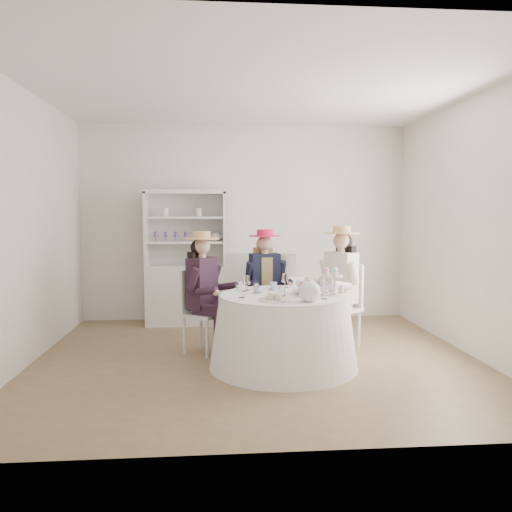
{
  "coord_description": "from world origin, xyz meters",
  "views": [
    {
      "loc": [
        -0.41,
        -4.98,
        1.5
      ],
      "look_at": [
        0.0,
        0.1,
        1.05
      ],
      "focal_mm": 35.0,
      "sensor_mm": 36.0,
      "label": 1
    }
  ],
  "objects": [
    {
      "name": "tea_table",
      "position": [
        0.24,
        -0.27,
        0.35
      ],
      "size": [
        1.43,
        1.43,
        0.71
      ],
      "rotation": [
        0.0,
        0.0,
        -0.27
      ],
      "color": "white",
      "rests_on": "ground"
    },
    {
      "name": "hatbox",
      "position": [
        0.53,
        1.68,
        0.79
      ],
      "size": [
        0.36,
        0.36,
        0.28
      ],
      "primitive_type": "cylinder",
      "rotation": [
        0.0,
        0.0,
        0.35
      ],
      "color": "black",
      "rests_on": "side_table"
    },
    {
      "name": "hutch",
      "position": [
        -0.8,
        1.7,
        0.64
      ],
      "size": [
        1.09,
        0.47,
        1.79
      ],
      "rotation": [
        0.0,
        0.0,
        -0.07
      ],
      "color": "silver",
      "rests_on": "ground"
    },
    {
      "name": "stemware_set",
      "position": [
        0.24,
        -0.27,
        0.78
      ],
      "size": [
        0.9,
        0.94,
        0.15
      ],
      "color": "white",
      "rests_on": "tea_table"
    },
    {
      "name": "teacup_b",
      "position": [
        0.17,
        0.02,
        0.74
      ],
      "size": [
        0.09,
        0.09,
        0.07
      ],
      "primitive_type": "imported",
      "rotation": [
        0.0,
        0.0,
        -0.28
      ],
      "color": "white",
      "rests_on": "tea_table"
    },
    {
      "name": "side_table",
      "position": [
        0.53,
        1.68,
        0.32
      ],
      "size": [
        0.52,
        0.52,
        0.64
      ],
      "primitive_type": "cube",
      "rotation": [
        0.0,
        0.0,
        0.32
      ],
      "color": "silver",
      "rests_on": "ground"
    },
    {
      "name": "table_teapot",
      "position": [
        0.42,
        -0.66,
        0.8
      ],
      "size": [
        0.28,
        0.2,
        0.21
      ],
      "rotation": [
        0.0,
        0.0,
        0.1
      ],
      "color": "white",
      "rests_on": "tea_table"
    },
    {
      "name": "guest_mid",
      "position": [
        0.15,
        0.68,
        0.74
      ],
      "size": [
        0.49,
        0.51,
        1.3
      ],
      "rotation": [
        0.0,
        0.0,
        0.19
      ],
      "color": "silver",
      "rests_on": "ground"
    },
    {
      "name": "cupcake_stand",
      "position": [
        0.7,
        -0.29,
        0.8
      ],
      "size": [
        0.27,
        0.27,
        0.25
      ],
      "rotation": [
        0.0,
        0.0,
        -0.34
      ],
      "color": "white",
      "rests_on": "tea_table"
    },
    {
      "name": "wall_left",
      "position": [
        -2.25,
        0.0,
        1.35
      ],
      "size": [
        0.0,
        4.5,
        4.5
      ],
      "primitive_type": "plane",
      "rotation": [
        1.57,
        0.0,
        1.57
      ],
      "color": "silver",
      "rests_on": "ground"
    },
    {
      "name": "spare_chair",
      "position": [
        -0.08,
        1.4,
        0.53
      ],
      "size": [
        0.48,
        0.48,
        0.98
      ],
      "rotation": [
        0.0,
        0.0,
        2.93
      ],
      "color": "silver",
      "rests_on": "ground"
    },
    {
      "name": "ceiling",
      "position": [
        0.0,
        0.0,
        2.7
      ],
      "size": [
        4.5,
        4.5,
        0.0
      ],
      "primitive_type": "plane",
      "rotation": [
        3.14,
        0.0,
        0.0
      ],
      "color": "white",
      "rests_on": "wall_back"
    },
    {
      "name": "teacup_a",
      "position": [
        -0.01,
        -0.19,
        0.74
      ],
      "size": [
        0.11,
        0.11,
        0.07
      ],
      "primitive_type": "imported",
      "rotation": [
        0.0,
        0.0,
        -0.43
      ],
      "color": "white",
      "rests_on": "tea_table"
    },
    {
      "name": "teacup_c",
      "position": [
        0.51,
        -0.18,
        0.74
      ],
      "size": [
        0.12,
        0.12,
        0.07
      ],
      "primitive_type": "imported",
      "rotation": [
        0.0,
        0.0,
        -0.38
      ],
      "color": "white",
      "rests_on": "tea_table"
    },
    {
      "name": "wall_right",
      "position": [
        2.25,
        0.0,
        1.35
      ],
      "size": [
        0.0,
        4.5,
        4.5
      ],
      "primitive_type": "plane",
      "rotation": [
        1.57,
        0.0,
        -1.57
      ],
      "color": "silver",
      "rests_on": "ground"
    },
    {
      "name": "wall_back",
      "position": [
        0.0,
        2.0,
        1.35
      ],
      "size": [
        4.5,
        0.0,
        4.5
      ],
      "primitive_type": "plane",
      "rotation": [
        1.57,
        0.0,
        0.0
      ],
      "color": "silver",
      "rests_on": "ground"
    },
    {
      "name": "ground",
      "position": [
        0.0,
        0.0,
        0.0
      ],
      "size": [
        4.5,
        4.5,
        0.0
      ],
      "primitive_type": "plane",
      "color": "brown",
      "rests_on": "ground"
    },
    {
      "name": "wall_front",
      "position": [
        0.0,
        -2.0,
        1.35
      ],
      "size": [
        4.5,
        0.0,
        4.5
      ],
      "primitive_type": "plane",
      "rotation": [
        -1.57,
        0.0,
        0.0
      ],
      "color": "silver",
      "rests_on": "ground"
    },
    {
      "name": "flower_arrangement",
      "position": [
        0.45,
        -0.36,
        0.8
      ],
      "size": [
        0.19,
        0.19,
        0.07
      ],
      "rotation": [
        0.0,
        0.0,
        -0.37
      ],
      "color": "pink",
      "rests_on": "tea_table"
    },
    {
      "name": "flower_bowl",
      "position": [
        0.44,
        -0.25,
        0.74
      ],
      "size": [
        0.27,
        0.27,
        0.06
      ],
      "primitive_type": "imported",
      "rotation": [
        0.0,
        0.0,
        -0.17
      ],
      "color": "white",
      "rests_on": "tea_table"
    },
    {
      "name": "guest_left",
      "position": [
        -0.54,
        0.27,
        0.73
      ],
      "size": [
        0.56,
        0.52,
        1.3
      ],
      "rotation": [
        0.0,
        0.0,
        0.96
      ],
      "color": "silver",
      "rests_on": "ground"
    },
    {
      "name": "sandwich_plate",
      "position": [
        0.11,
        -0.59,
        0.72
      ],
      "size": [
        0.29,
        0.29,
        0.06
      ],
      "rotation": [
        0.0,
        0.0,
        0.12
      ],
      "color": "white",
      "rests_on": "tea_table"
    },
    {
      "name": "guest_right",
      "position": [
        0.94,
        0.36,
        0.76
      ],
      "size": [
        0.58,
        0.54,
        1.35
      ],
      "rotation": [
        0.0,
        0.0,
        -0.98
      ],
      "color": "silver",
      "rests_on": "ground"
    }
  ]
}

